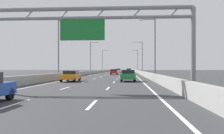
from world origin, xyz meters
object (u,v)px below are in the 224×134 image
at_px(streetlamp_right_mid, 153,45).
at_px(red_car, 114,72).
at_px(silver_car, 129,71).
at_px(yellow_car, 128,70).
at_px(sign_gantry, 82,26).
at_px(green_car, 128,75).
at_px(streetlamp_left_far, 91,56).
at_px(streetlamp_right_far, 142,56).
at_px(streetlamp_right_distant, 137,60).
at_px(streetlamp_left_mid, 60,45).
at_px(streetlamp_left_distant, 103,60).
at_px(orange_car, 71,76).
at_px(white_car, 118,71).

bearing_deg(streetlamp_right_mid, red_car, 106.19).
xyz_separation_m(silver_car, yellow_car, (-0.14, 37.04, -0.01)).
xyz_separation_m(sign_gantry, red_car, (-0.23, 46.78, -4.12)).
bearing_deg(green_car, yellow_car, 89.89).
relative_size(streetlamp_left_far, red_car, 2.06).
relative_size(streetlamp_right_far, streetlamp_right_distant, 1.00).
relative_size(silver_car, yellow_car, 1.00).
distance_m(streetlamp_left_mid, silver_car, 55.56).
distance_m(streetlamp_right_far, silver_car, 21.35).
distance_m(streetlamp_left_distant, green_car, 75.70).
bearing_deg(streetlamp_right_mid, yellow_car, 92.38).
relative_size(streetlamp_right_far, streetlamp_left_distant, 1.00).
distance_m(streetlamp_left_distant, streetlamp_right_distant, 14.93).
xyz_separation_m(streetlamp_right_distant, green_car, (-3.99, -74.76, -4.65)).
xyz_separation_m(streetlamp_right_far, silver_car, (-3.66, 20.53, -4.60)).
height_order(streetlamp_left_mid, orange_car, streetlamp_left_mid).
xyz_separation_m(red_car, white_car, (0.08, 27.24, 0.05)).
xyz_separation_m(silver_car, white_car, (-3.95, -0.48, -0.01)).
relative_size(sign_gantry, streetlamp_left_mid, 1.78).
bearing_deg(orange_car, streetlamp_left_mid, 114.39).
xyz_separation_m(streetlamp_left_far, green_car, (10.94, -41.08, -4.65)).
xyz_separation_m(streetlamp_right_far, green_car, (-3.99, -41.08, -4.65)).
distance_m(red_car, white_car, 27.24).
xyz_separation_m(orange_car, silver_car, (7.54, 62.44, 0.07)).
bearing_deg(green_car, streetlamp_left_distant, 98.33).
bearing_deg(yellow_car, orange_car, -94.26).
xyz_separation_m(streetlamp_right_far, yellow_car, (-3.79, 57.57, -4.61)).
height_order(streetlamp_right_mid, white_car, streetlamp_right_mid).
bearing_deg(white_car, streetlamp_left_distant, 118.23).
distance_m(sign_gantry, streetlamp_left_far, 54.49).
distance_m(orange_car, silver_car, 62.89).
bearing_deg(sign_gantry, streetlamp_right_far, 82.12).
bearing_deg(yellow_car, silver_car, -89.79).
xyz_separation_m(sign_gantry, streetlamp_right_mid, (7.46, 20.29, 0.53)).
relative_size(green_car, white_car, 0.93).
bearing_deg(streetlamp_right_mid, green_car, -118.33).
distance_m(streetlamp_left_far, streetlamp_right_far, 14.93).
bearing_deg(sign_gantry, orange_car, 107.21).
height_order(streetlamp_right_mid, orange_car, streetlamp_right_mid).
xyz_separation_m(streetlamp_right_distant, silver_car, (-3.66, -13.15, -4.60)).
bearing_deg(orange_car, streetlamp_left_far, 95.09).
xyz_separation_m(streetlamp_left_mid, streetlamp_left_far, (0.00, 33.68, 0.00)).
height_order(red_car, green_car, green_car).
bearing_deg(streetlamp_right_mid, orange_car, -143.70).
relative_size(streetlamp_right_far, green_car, 2.20).
relative_size(streetlamp_right_distant, white_car, 2.05).
bearing_deg(green_car, streetlamp_right_far, 84.46).
height_order(streetlamp_left_mid, streetlamp_right_far, same).
bearing_deg(sign_gantry, streetlamp_left_mid, 110.20).
relative_size(streetlamp_right_distant, red_car, 2.06).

